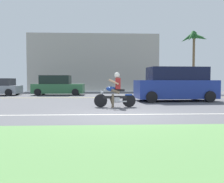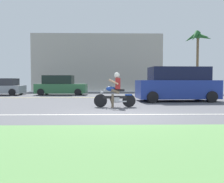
{
  "view_description": "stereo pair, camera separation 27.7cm",
  "coord_description": "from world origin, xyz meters",
  "views": [
    {
      "loc": [
        -0.92,
        -8.58,
        1.26
      ],
      "look_at": [
        -0.38,
        2.79,
        0.72
      ],
      "focal_mm": 38.58,
      "sensor_mm": 36.0,
      "label": 1
    },
    {
      "loc": [
        -0.65,
        -8.59,
        1.26
      ],
      "look_at": [
        -0.38,
        2.79,
        0.72
      ],
      "focal_mm": 38.58,
      "sensor_mm": 36.0,
      "label": 2
    }
  ],
  "objects": [
    {
      "name": "lane_line_far",
      "position": [
        0.0,
        8.76,
        0.0
      ],
      "size": [
        50.4,
        0.12,
        0.01
      ],
      "primitive_type": "cube",
      "color": "yellow",
      "rests_on": "ground"
    },
    {
      "name": "ground",
      "position": [
        0.0,
        3.0,
        -0.02
      ],
      "size": [
        56.0,
        30.0,
        0.04
      ],
      "primitive_type": "cube",
      "color": "#545459"
    },
    {
      "name": "parked_car_1",
      "position": [
        -4.56,
        12.07,
        0.77
      ],
      "size": [
        4.34,
        2.0,
        1.67
      ],
      "color": "#2D663D",
      "rests_on": "ground"
    },
    {
      "name": "grass_median",
      "position": [
        0.0,
        -4.1,
        0.03
      ],
      "size": [
        56.0,
        3.8,
        0.06
      ],
      "primitive_type": "cube",
      "color": "#5B8C4C",
      "rests_on": "ground"
    },
    {
      "name": "lane_line_near",
      "position": [
        0.0,
        0.14,
        0.0
      ],
      "size": [
        50.4,
        0.12,
        0.01
      ],
      "primitive_type": "cube",
      "color": "silver",
      "rests_on": "ground"
    },
    {
      "name": "building_far",
      "position": [
        -1.68,
        21.0,
        3.3
      ],
      "size": [
        15.08,
        4.0,
        6.59
      ],
      "primitive_type": "cube",
      "color": "#A8A399",
      "rests_on": "ground"
    },
    {
      "name": "palm_tree_0",
      "position": [
        8.55,
        15.45,
        5.21
      ],
      "size": [
        2.72,
        2.69,
        6.21
      ],
      "color": "brown",
      "rests_on": "ground"
    },
    {
      "name": "suv_nearby",
      "position": [
        3.61,
        5.73,
        0.99
      ],
      "size": [
        4.97,
        2.36,
        2.04
      ],
      "color": "navy",
      "rests_on": "ground"
    },
    {
      "name": "motorcyclist",
      "position": [
        -0.24,
        2.54,
        0.68
      ],
      "size": [
        1.94,
        0.63,
        1.62
      ],
      "color": "black",
      "rests_on": "ground"
    }
  ]
}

